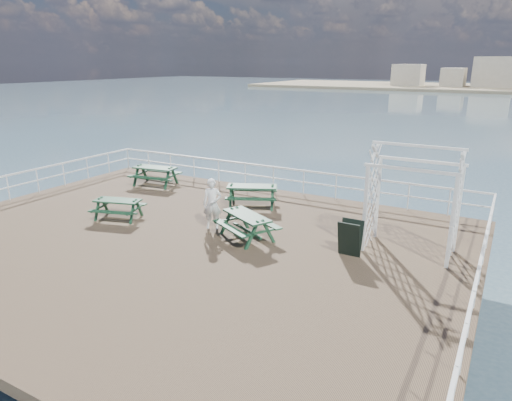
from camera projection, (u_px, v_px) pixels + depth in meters
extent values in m
cube|color=brown|center=(177.00, 243.00, 14.94)|extent=(18.00, 14.00, 0.30)
plane|color=#42616F|center=(416.00, 135.00, 48.77)|extent=(300.00, 300.00, 0.00)
cube|color=beige|center=(409.00, 75.00, 133.66)|extent=(8.00, 8.00, 6.00)
cube|color=beige|center=(453.00, 77.00, 128.15)|extent=(6.00, 8.00, 5.00)
cube|color=beige|center=(493.00, 72.00, 123.00)|extent=(10.00, 8.00, 8.00)
cylinder|color=brown|center=(131.00, 202.00, 23.40)|extent=(0.36, 0.36, 2.10)
cylinder|color=brown|center=(441.00, 263.00, 16.34)|extent=(0.36, 0.36, 2.10)
cube|color=white|center=(274.00, 167.00, 20.29)|extent=(17.70, 0.07, 0.07)
cube|color=white|center=(273.00, 178.00, 20.44)|extent=(17.70, 0.05, 0.05)
cylinder|color=white|center=(128.00, 158.00, 24.61)|extent=(0.05, 0.05, 1.10)
cube|color=white|center=(6.00, 176.00, 18.76)|extent=(0.07, 13.70, 0.07)
cube|color=white|center=(8.00, 187.00, 18.90)|extent=(0.05, 13.70, 0.05)
cube|color=white|center=(479.00, 267.00, 10.42)|extent=(0.07, 13.70, 0.07)
cube|color=white|center=(476.00, 287.00, 10.57)|extent=(0.05, 13.70, 0.05)
cube|color=#153C24|center=(155.00, 168.00, 21.20)|extent=(2.09, 1.07, 0.07)
cube|color=#153C24|center=(163.00, 171.00, 21.89)|extent=(2.01, 0.58, 0.06)
cube|color=#153C24|center=(147.00, 178.00, 20.70)|extent=(2.01, 0.58, 0.06)
cube|color=#153C24|center=(140.00, 173.00, 21.58)|extent=(0.33, 1.60, 0.07)
cube|color=#153C24|center=(171.00, 176.00, 21.02)|extent=(0.33, 1.60, 0.07)
cube|color=#153C24|center=(144.00, 173.00, 21.89)|extent=(0.17, 0.58, 0.97)
cube|color=#153C24|center=(136.00, 176.00, 21.30)|extent=(0.17, 0.58, 0.97)
cube|color=#153C24|center=(175.00, 176.00, 21.33)|extent=(0.17, 0.58, 0.97)
cube|color=#153C24|center=(167.00, 179.00, 20.74)|extent=(0.17, 0.58, 0.97)
cube|color=#153C24|center=(156.00, 179.00, 21.36)|extent=(1.77, 0.36, 0.07)
cube|color=#153C24|center=(247.00, 216.00, 14.75)|extent=(2.01, 1.52, 0.06)
cube|color=#153C24|center=(263.00, 221.00, 15.17)|extent=(1.79, 1.11, 0.05)
cube|color=#153C24|center=(230.00, 228.00, 14.51)|extent=(1.79, 1.11, 0.05)
cube|color=#153C24|center=(235.00, 218.00, 15.48)|extent=(0.78, 1.39, 0.06)
cube|color=#153C24|center=(260.00, 232.00, 14.22)|extent=(0.78, 1.39, 0.06)
cube|color=#153C24|center=(243.00, 218.00, 15.66)|extent=(0.33, 0.52, 0.92)
cube|color=#153C24|center=(227.00, 222.00, 15.33)|extent=(0.33, 0.52, 0.92)
cube|color=#153C24|center=(268.00, 232.00, 14.40)|extent=(0.33, 0.52, 0.92)
cube|color=#153C24|center=(252.00, 236.00, 14.07)|extent=(0.33, 0.52, 0.92)
cube|color=#153C24|center=(247.00, 230.00, 14.90)|extent=(1.53, 0.85, 0.06)
cube|color=#153C24|center=(252.00, 187.00, 18.06)|extent=(2.10, 1.51, 0.07)
cube|color=#153C24|center=(253.00, 190.00, 18.77)|extent=(1.89, 1.07, 0.05)
cube|color=#153C24|center=(250.00, 199.00, 17.53)|extent=(1.89, 1.07, 0.05)
cube|color=#153C24|center=(232.00, 194.00, 18.22)|extent=(0.74, 1.47, 0.07)
cube|color=#153C24|center=(272.00, 195.00, 18.09)|extent=(0.74, 1.47, 0.07)
cube|color=#153C24|center=(233.00, 193.00, 18.55)|extent=(0.32, 0.55, 0.95)
cube|color=#153C24|center=(231.00, 198.00, 17.93)|extent=(0.32, 0.55, 0.95)
cube|color=#153C24|center=(273.00, 194.00, 18.42)|extent=(0.32, 0.55, 0.95)
cube|color=#153C24|center=(272.00, 199.00, 17.80)|extent=(0.32, 0.55, 0.95)
cube|color=#153C24|center=(252.00, 199.00, 18.21)|extent=(1.62, 0.81, 0.07)
cube|color=#153C24|center=(117.00, 200.00, 16.66)|extent=(1.79, 1.11, 0.06)
cube|color=#153C24|center=(125.00, 203.00, 17.26)|extent=(1.67, 0.71, 0.05)
cube|color=#153C24|center=(110.00, 212.00, 16.22)|extent=(1.67, 0.71, 0.05)
cube|color=#153C24|center=(101.00, 207.00, 16.89)|extent=(0.46, 1.31, 0.06)
cube|color=#153C24|center=(136.00, 209.00, 16.60)|extent=(0.46, 1.31, 0.06)
cube|color=#153C24|center=(105.00, 206.00, 17.16)|extent=(0.21, 0.48, 0.81)
cube|color=#153C24|center=(97.00, 210.00, 16.64)|extent=(0.21, 0.48, 0.81)
cube|color=#153C24|center=(139.00, 208.00, 16.87)|extent=(0.21, 0.48, 0.81)
cube|color=#153C24|center=(132.00, 213.00, 16.36)|extent=(0.21, 0.48, 0.81)
cube|color=#153C24|center=(119.00, 212.00, 16.80)|extent=(1.44, 0.50, 0.06)
cube|color=white|center=(365.00, 210.00, 13.61)|extent=(0.10, 0.10, 2.64)
cube|color=white|center=(377.00, 198.00, 14.70)|extent=(0.10, 0.10, 2.64)
cube|color=white|center=(452.00, 223.00, 12.45)|extent=(0.10, 0.10, 2.64)
cube|color=white|center=(458.00, 210.00, 13.55)|extent=(0.10, 0.10, 2.64)
cube|color=white|center=(411.00, 170.00, 12.63)|extent=(2.64, 0.11, 0.09)
cube|color=white|center=(421.00, 161.00, 13.73)|extent=(2.64, 0.11, 0.09)
cube|color=white|center=(418.00, 146.00, 13.02)|extent=(2.64, 0.10, 0.08)
cube|color=black|center=(349.00, 240.00, 13.40)|extent=(0.67, 0.28, 1.10)
cube|color=black|center=(351.00, 237.00, 13.58)|extent=(0.67, 0.28, 1.10)
imported|color=white|center=(212.00, 204.00, 15.60)|extent=(0.76, 0.66, 1.77)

